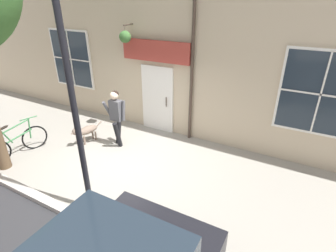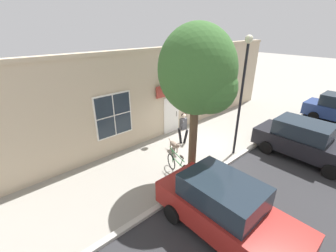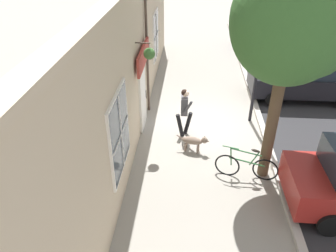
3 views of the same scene
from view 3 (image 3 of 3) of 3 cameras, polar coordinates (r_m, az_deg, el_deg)
The scene contains 9 objects.
ground_plane at distance 11.68m, azimuth 6.42°, elevation 0.03°, with size 90.00×90.00×0.00m, color gray.
storefront_facade at distance 10.77m, azimuth -5.59°, elevation 11.30°, with size 0.95×18.00×4.72m.
pedestrian_walking at distance 10.63m, azimuth 2.90°, elevation 3.09°, with size 0.55×0.54×1.68m.
dog_on_leash at distance 10.15m, azimuth 4.59°, elevation -2.60°, with size 1.04×0.40×0.61m.
street_tree_by_curb at distance 8.05m, azimuth 21.40°, elevation 15.94°, with size 2.78×2.45×5.81m.
leaning_bicycle at distance 9.39m, azimuth 13.44°, elevation -6.82°, with size 1.72×0.37×1.00m.
parked_car_mid_block at distance 14.24m, azimuth 22.63°, elevation 7.73°, with size 4.30×1.94×1.75m.
parked_car_far_end at distance 19.92m, azimuth 18.19°, elevation 15.01°, with size 4.30×1.94×1.75m.
street_lamp at distance 11.00m, azimuth 16.39°, elevation 16.56°, with size 0.32×0.32×5.35m.
Camera 3 is at (-0.57, -9.95, 6.09)m, focal length 35.00 mm.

